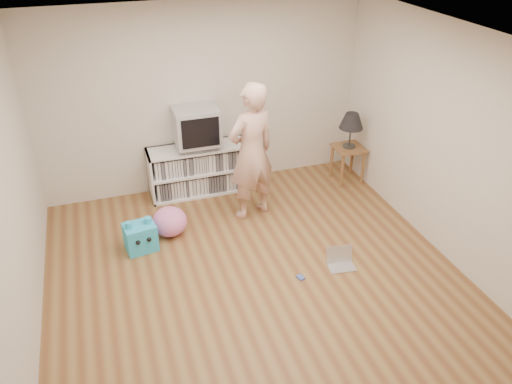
{
  "coord_description": "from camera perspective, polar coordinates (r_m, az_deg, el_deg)",
  "views": [
    {
      "loc": [
        -1.36,
        -4.15,
        3.65
      ],
      "look_at": [
        0.15,
        0.4,
        0.83
      ],
      "focal_mm": 35.0,
      "sensor_mm": 36.0,
      "label": 1
    }
  ],
  "objects": [
    {
      "name": "crt_tv",
      "position": [
        6.81,
        -6.84,
        7.54
      ],
      "size": [
        0.6,
        0.53,
        0.5
      ],
      "color": "#A2A2A7",
      "rests_on": "dvd_deck"
    },
    {
      "name": "plush_pink",
      "position": [
        6.31,
        -9.85,
        -3.35
      ],
      "size": [
        0.54,
        0.54,
        0.37
      ],
      "primitive_type": "ellipsoid",
      "rotation": [
        0.0,
        0.0,
        0.32
      ],
      "color": "pink",
      "rests_on": "ground"
    },
    {
      "name": "playing_cards",
      "position": [
        5.66,
        5.11,
        -9.69
      ],
      "size": [
        0.09,
        0.11,
        0.02
      ],
      "primitive_type": "cube",
      "rotation": [
        0.0,
        0.0,
        0.38
      ],
      "color": "#425BB2",
      "rests_on": "ground"
    },
    {
      "name": "person",
      "position": [
        6.26,
        -0.52,
        4.55
      ],
      "size": [
        0.77,
        0.62,
        1.82
      ],
      "primitive_type": "imported",
      "rotation": [
        0.0,
        0.0,
        3.45
      ],
      "color": "#D7A893",
      "rests_on": "ground"
    },
    {
      "name": "walls",
      "position": [
        4.96,
        -0.22,
        2.19
      ],
      "size": [
        4.52,
        4.52,
        2.6
      ],
      "color": "beige",
      "rests_on": "ground"
    },
    {
      "name": "ground",
      "position": [
        5.69,
        -0.2,
        -9.43
      ],
      "size": [
        4.5,
        4.5,
        0.0
      ],
      "primitive_type": "plane",
      "color": "brown",
      "rests_on": "ground"
    },
    {
      "name": "side_table",
      "position": [
        7.43,
        10.47,
        4.16
      ],
      "size": [
        0.42,
        0.42,
        0.55
      ],
      "color": "brown",
      "rests_on": "ground"
    },
    {
      "name": "laptop",
      "position": [
        5.87,
        9.62,
        -7.73
      ],
      "size": [
        0.33,
        0.28,
        0.21
      ],
      "rotation": [
        0.0,
        0.0,
        -0.13
      ],
      "color": "silver",
      "rests_on": "ground"
    },
    {
      "name": "plush_blue",
      "position": [
        6.12,
        -13.06,
        -5.0
      ],
      "size": [
        0.4,
        0.35,
        0.42
      ],
      "rotation": [
        0.0,
        0.0,
        0.14
      ],
      "color": "#29B3E2",
      "rests_on": "ground"
    },
    {
      "name": "table_lamp",
      "position": [
        7.22,
        10.86,
        7.9
      ],
      "size": [
        0.34,
        0.34,
        0.52
      ],
      "color": "#333333",
      "rests_on": "side_table"
    },
    {
      "name": "dvd_deck",
      "position": [
        6.93,
        -6.7,
        5.38
      ],
      "size": [
        0.45,
        0.35,
        0.07
      ],
      "primitive_type": "cube",
      "color": "gray",
      "rests_on": "media_unit"
    },
    {
      "name": "media_unit",
      "position": [
        7.11,
        -6.55,
        2.62
      ],
      "size": [
        1.4,
        0.45,
        0.7
      ],
      "color": "white",
      "rests_on": "ground"
    },
    {
      "name": "ceiling",
      "position": [
        4.49,
        -0.26,
        16.97
      ],
      "size": [
        4.5,
        4.5,
        0.01
      ],
      "primitive_type": "cube",
      "color": "white",
      "rests_on": "walls"
    }
  ]
}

